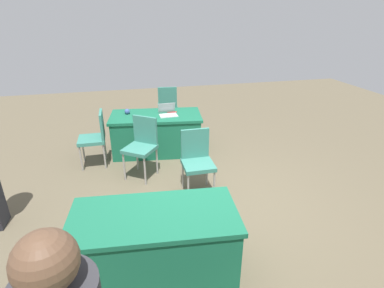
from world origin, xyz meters
The scene contains 10 objects.
ground_plane centered at (0.00, 0.00, 0.00)m, with size 14.40×14.40×0.00m, color brown.
table_foreground centered at (0.44, -2.01, 0.37)m, with size 1.75×1.04×0.74m.
table_mid_left centered at (0.82, 0.96, 0.37)m, with size 1.68×0.93×0.74m.
chair_near_front centered at (1.51, -1.70, 0.55)m, with size 0.44×0.44×0.96m.
chair_tucked_left centered at (0.77, -1.14, 0.57)m, with size 0.61×0.61×0.98m.
chair_tucked_right centered at (0.01, -3.35, 0.55)m, with size 0.49×0.49×0.95m.
chair_by_pillar centered at (0.03, -0.49, 0.54)m, with size 0.44×0.44×0.94m.
laptop_silver centered at (0.22, -1.94, 0.78)m, with size 0.33×0.31×0.21m.
yarn_ball centered at (0.94, -2.17, 0.79)m, with size 0.10×0.10×0.10m, color #3F5999.
scissors_red centered at (0.12, -2.08, 0.74)m, with size 0.18×0.04×0.01m, color red.
Camera 1 is at (1.01, 3.33, 2.51)m, focal length 28.36 mm.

